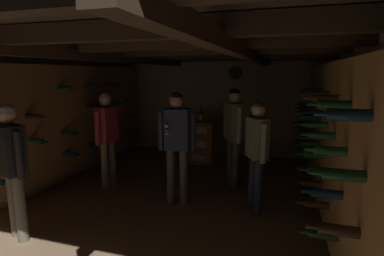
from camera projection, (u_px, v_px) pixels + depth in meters
The scene contains 9 objects.
ground_plane at pixel (173, 206), 4.46m from camera, with size 8.40×8.40×0.00m, color #8C7051.
room_shell at pixel (178, 108), 4.45m from camera, with size 4.72×6.52×2.41m.
wine_crate_stack at pixel (202, 143), 6.53m from camera, with size 0.52×0.35×0.90m.
display_bottle at pixel (201, 115), 6.46m from camera, with size 0.08×0.08×0.35m.
person_host_center at pixel (177, 138), 4.37m from camera, with size 0.53×0.39×1.67m.
person_guest_near_left at pixel (12, 160), 3.44m from camera, with size 0.50×0.34×1.59m.
person_guest_far_right at pixel (234, 129), 5.01m from camera, with size 0.44×0.47×1.68m.
person_guest_mid_left at pixel (107, 132), 5.01m from camera, with size 0.25×0.54×1.61m.
person_guest_mid_right at pixel (257, 147), 4.16m from camera, with size 0.35×0.49×1.56m.
Camera 1 is at (1.51, -3.91, 1.93)m, focal length 28.45 mm.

